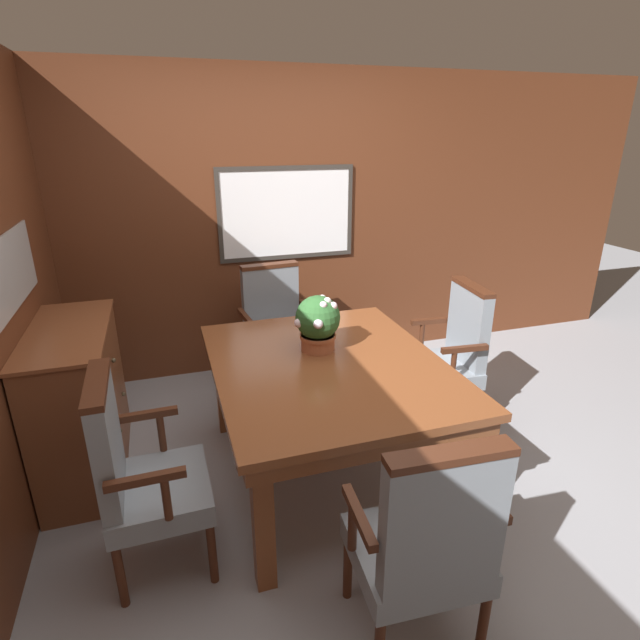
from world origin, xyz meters
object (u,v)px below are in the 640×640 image
Objects in this scene: chair_right_far at (451,351)px; chair_head_near at (426,541)px; dining_table at (328,377)px; chair_left_near at (138,471)px; potted_plant at (318,322)px; sideboard_cabinet at (80,402)px; chair_head_far at (276,326)px.

chair_right_far and chair_head_near have the same top height.
dining_table is 1.54× the size of chair_left_near.
potted_plant is at bearing -76.34° from chair_right_far.
chair_left_near reaches higher than dining_table.
chair_right_far is at bearing -3.81° from sideboard_cabinet.
chair_left_near is 2.18m from chair_right_far.
potted_plant is (1.03, 0.56, 0.39)m from chair_left_near.
chair_left_near is at bearing -151.40° from potted_plant.
potted_plant is 0.33× the size of sideboard_cabinet.
chair_right_far is at bearing 8.24° from potted_plant.
chair_head_far is (-0.04, 1.18, -0.13)m from dining_table.
chair_head_far is at bearing 91.75° from dining_table.
potted_plant reaches higher than chair_head_near.
sideboard_cabinet is (-0.35, 0.87, -0.07)m from chair_left_near.
chair_head_near is 2.15m from sideboard_cabinet.
dining_table is at bearing -66.39° from chair_right_far.
chair_left_near is 1.00× the size of chair_right_far.
sideboard_cabinet is at bearing -88.39° from chair_right_far.
chair_head_near is (0.00, -1.14, -0.13)m from dining_table.
dining_table is 1.53× the size of sideboard_cabinet.
chair_right_far is 1.79m from chair_head_near.
chair_head_far is at bearing -85.32° from chair_head_near.
chair_left_near is at bearing -127.92° from chair_head_far.
dining_table is at bearing -89.73° from potted_plant.
potted_plant reaches higher than chair_head_far.
chair_head_near is at bearing -127.41° from chair_left_near.
chair_left_near is 1.24m from potted_plant.
chair_head_far is 1.51m from sideboard_cabinet.
chair_head_far is (-1.06, 0.84, 0.00)m from chair_right_far.
sideboard_cabinet is at bearing 167.42° from potted_plant.
chair_left_near reaches higher than sideboard_cabinet.
chair_left_near is 3.03× the size of potted_plant.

